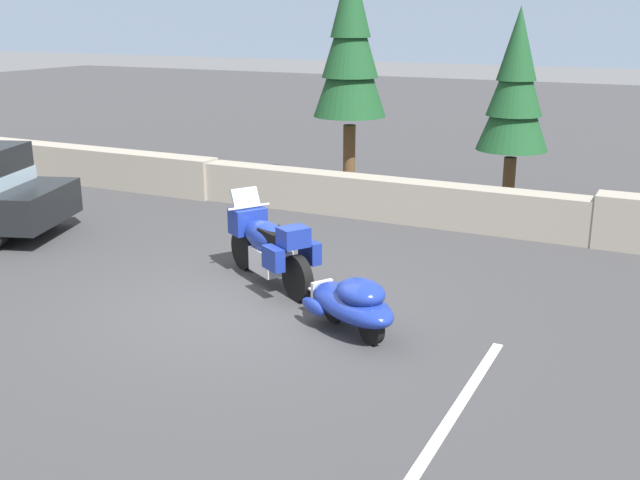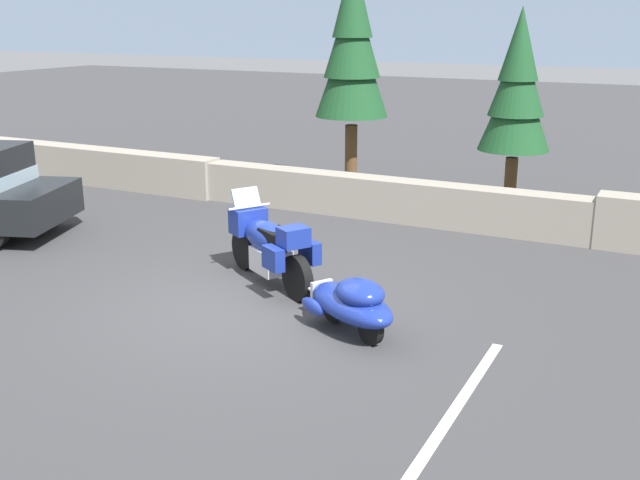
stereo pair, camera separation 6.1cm
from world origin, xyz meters
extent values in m
plane|color=#38383A|center=(0.00, 0.00, 0.00)|extent=(80.00, 80.00, 0.00)
cube|color=gray|center=(-8.00, 5.20, 0.44)|extent=(8.00, 0.59, 0.87)
cube|color=gray|center=(0.00, 5.28, 0.41)|extent=(8.00, 0.55, 0.82)
cylinder|color=black|center=(-0.80, 1.40, 0.33)|extent=(0.64, 0.46, 0.66)
cylinder|color=black|center=(0.61, 0.55, 0.33)|extent=(0.64, 0.46, 0.66)
cube|color=silver|center=(-0.06, 0.95, 0.38)|extent=(0.74, 0.69, 0.36)
ellipsoid|color=navy|center=(-0.14, 1.00, 0.71)|extent=(1.25, 1.00, 0.48)
cube|color=navy|center=(-0.68, 1.32, 0.83)|extent=(0.58, 0.63, 0.40)
cube|color=#9EB7C6|center=(-0.72, 1.35, 1.16)|extent=(0.39, 0.47, 0.34)
cube|color=black|center=(0.12, 0.84, 0.81)|extent=(0.67, 0.60, 0.16)
cube|color=navy|center=(0.52, 0.60, 0.91)|extent=(0.48, 0.51, 0.28)
cube|color=navy|center=(0.32, 0.37, 0.63)|extent=(0.42, 0.34, 0.32)
cube|color=navy|center=(0.63, 0.88, 0.63)|extent=(0.42, 0.34, 0.32)
cylinder|color=silver|center=(-0.63, 1.30, 1.06)|extent=(0.40, 0.62, 0.04)
cylinder|color=silver|center=(-0.76, 1.38, 0.58)|extent=(0.25, 0.19, 0.54)
cylinder|color=black|center=(1.41, 0.06, 0.22)|extent=(0.43, 0.31, 0.44)
cylinder|color=black|center=(2.12, -0.37, 0.22)|extent=(0.43, 0.31, 0.44)
ellipsoid|color=navy|center=(1.76, -0.15, 0.38)|extent=(1.64, 1.36, 0.40)
ellipsoid|color=navy|center=(1.92, -0.25, 0.60)|extent=(0.91, 0.85, 0.32)
cube|color=silver|center=(1.16, 0.21, 0.36)|extent=(0.22, 0.30, 0.24)
ellipsoid|color=navy|center=(1.24, -0.21, 0.28)|extent=(0.52, 0.39, 0.20)
ellipsoid|color=navy|center=(1.58, 0.33, 0.28)|extent=(0.52, 0.39, 0.20)
cylinder|color=silver|center=(0.82, 0.42, 0.27)|extent=(0.62, 0.41, 0.05)
cylinder|color=black|center=(-5.82, 1.87, 0.34)|extent=(0.71, 0.43, 0.68)
cylinder|color=brown|center=(-1.67, 7.39, 0.75)|extent=(0.28, 0.28, 1.50)
cone|color=#194723|center=(-1.67, 7.39, 2.89)|extent=(1.63, 1.63, 2.37)
cone|color=#194723|center=(-1.67, 7.39, 3.60)|extent=(1.27, 1.27, 2.08)
cylinder|color=brown|center=(2.16, 6.70, 0.59)|extent=(0.25, 0.25, 1.18)
cone|color=#194723|center=(2.16, 6.70, 2.26)|extent=(1.40, 1.40, 1.86)
cone|color=#194723|center=(2.16, 6.70, 2.82)|extent=(1.09, 1.09, 1.63)
cone|color=#194723|center=(2.16, 6.70, 3.38)|extent=(0.77, 0.77, 1.39)
cube|color=silver|center=(3.54, -1.50, 0.00)|extent=(0.12, 3.60, 0.01)
camera|label=1|loc=(5.36, -8.34, 3.88)|focal=42.46mm
camera|label=2|loc=(5.41, -8.32, 3.88)|focal=42.46mm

